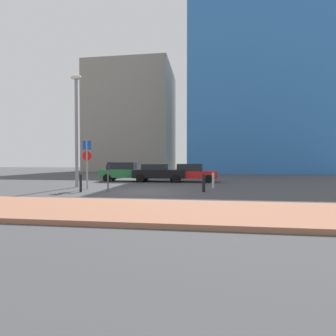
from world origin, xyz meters
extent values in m
plane|color=#424244|center=(0.00, 0.00, 0.00)|extent=(120.00, 120.00, 0.00)
cube|color=#9E664C|center=(0.00, -5.68, 0.07)|extent=(40.00, 3.86, 0.14)
cube|color=#237238|center=(-3.16, 7.43, 0.67)|extent=(4.43, 2.11, 0.69)
cube|color=black|center=(-3.55, 7.40, 1.31)|extent=(2.31, 1.82, 0.59)
cylinder|color=black|center=(-1.76, 8.43, 0.32)|extent=(0.65, 0.27, 0.64)
cylinder|color=black|center=(-1.63, 6.64, 0.32)|extent=(0.65, 0.27, 0.64)
cylinder|color=black|center=(-4.68, 8.22, 0.32)|extent=(0.65, 0.27, 0.64)
cylinder|color=black|center=(-4.55, 6.42, 0.32)|extent=(0.65, 0.27, 0.64)
cube|color=black|center=(-0.26, 7.06, 0.65)|extent=(4.27, 1.88, 0.67)
cube|color=black|center=(-0.65, 7.06, 1.22)|extent=(2.01, 1.70, 0.46)
cylinder|color=black|center=(1.16, 7.99, 0.32)|extent=(0.64, 0.23, 0.64)
cylinder|color=black|center=(1.19, 6.18, 0.32)|extent=(0.64, 0.23, 0.64)
cylinder|color=black|center=(-1.72, 7.94, 0.32)|extent=(0.64, 0.23, 0.64)
cylinder|color=black|center=(-1.69, 6.13, 0.32)|extent=(0.64, 0.23, 0.64)
cube|color=red|center=(2.42, 7.22, 0.61)|extent=(4.13, 1.96, 0.58)
cube|color=black|center=(2.22, 7.24, 1.19)|extent=(2.06, 1.68, 0.58)
cylinder|color=black|center=(3.84, 7.96, 0.32)|extent=(0.65, 0.27, 0.64)
cylinder|color=black|center=(3.72, 6.29, 0.32)|extent=(0.65, 0.27, 0.64)
cylinder|color=black|center=(1.11, 8.16, 0.32)|extent=(0.65, 0.27, 0.64)
cylinder|color=black|center=(0.99, 6.49, 0.32)|extent=(0.65, 0.27, 0.64)
cylinder|color=gray|center=(-3.61, 0.82, 1.47)|extent=(0.10, 0.10, 2.94)
cube|color=#1447B7|center=(-3.61, 0.82, 2.63)|extent=(0.55, 0.08, 0.55)
cylinder|color=red|center=(-3.61, 0.82, 2.01)|extent=(0.60, 0.07, 0.60)
cylinder|color=#4C4C51|center=(-1.81, -0.45, 0.60)|extent=(0.08, 0.08, 1.21)
cube|color=black|center=(-1.81, -0.45, 1.35)|extent=(0.18, 0.14, 0.28)
cylinder|color=gray|center=(-4.84, 1.91, 3.47)|extent=(0.20, 0.20, 6.93)
ellipsoid|color=silver|center=(-4.84, 1.91, 7.08)|extent=(0.70, 0.36, 0.30)
cylinder|color=#B7B7BC|center=(3.91, 2.45, 0.49)|extent=(0.15, 0.15, 0.97)
cylinder|color=black|center=(3.33, 0.28, 0.49)|extent=(0.17, 0.17, 0.98)
cylinder|color=black|center=(-3.28, -0.65, 0.49)|extent=(0.13, 0.13, 0.97)
cube|color=#3372BF|center=(10.89, 29.62, 11.85)|extent=(19.67, 16.61, 23.71)
cube|color=gray|center=(-9.88, 33.51, 9.48)|extent=(14.63, 13.64, 18.95)
camera|label=1|loc=(3.30, -13.66, 1.63)|focal=27.30mm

